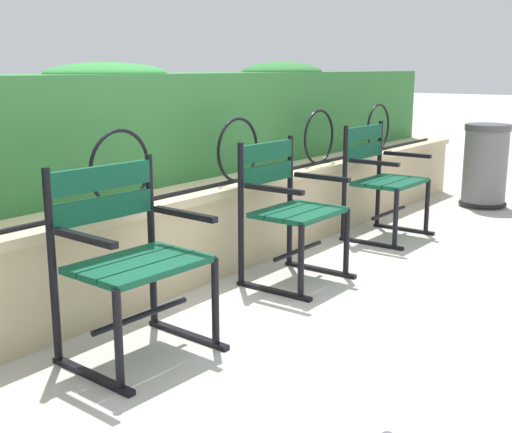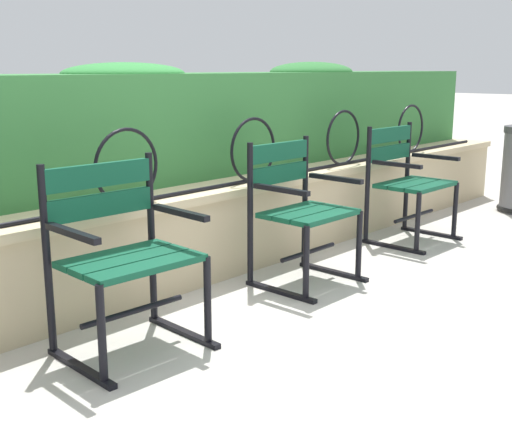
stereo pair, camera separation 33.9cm
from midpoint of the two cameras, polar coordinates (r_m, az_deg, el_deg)
The scene contains 7 objects.
ground_plane at distance 3.49m, azimuth 4.21°, elevation -9.16°, with size 60.00×60.00×0.00m, color #BCB7AD.
stone_wall at distance 3.95m, azimuth -5.49°, elevation -2.16°, with size 8.22×0.41×0.56m.
iron_arch_fence at distance 3.64m, azimuth -7.84°, elevation 3.87°, with size 7.66×0.02×0.42m.
hedge_row at distance 4.23m, azimuth -10.29°, elevation 7.56°, with size 8.06×0.66×0.78m.
park_chair_centre_left at distance 3.08m, azimuth -8.42°, elevation -3.01°, with size 0.64×0.55×0.89m.
park_chair_centre_right at distance 4.04m, azimuth 6.13°, elevation 0.72°, with size 0.56×0.52×0.87m.
park_chair_rightmost at distance 5.17m, azimuth 14.68°, elevation 3.06°, with size 0.61×0.53×0.87m.
Camera 2 is at (-2.44, -2.12, 1.30)m, focal length 46.56 mm.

